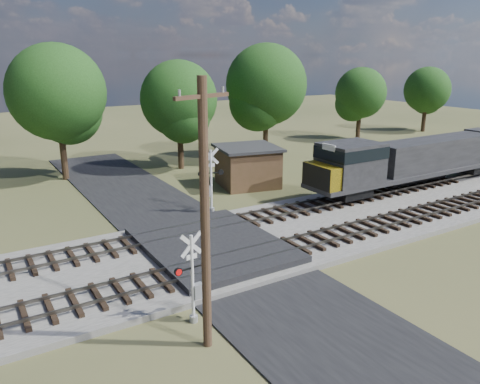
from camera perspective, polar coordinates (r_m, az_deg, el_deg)
ground at (r=26.14m, az=-2.97°, el=-7.64°), size 160.00×160.00×0.00m
ballast_bed at (r=32.04m, az=12.53°, el=-3.13°), size 140.00×10.00×0.30m
road at (r=26.12m, az=-2.97°, el=-7.56°), size 7.00×60.00×0.08m
crossing_panel at (r=26.42m, az=-3.50°, el=-6.64°), size 7.00×9.00×0.62m
track_near at (r=25.97m, az=5.27°, el=-6.86°), size 140.00×2.60×0.33m
track_far at (r=29.83m, az=-0.45°, el=-3.65°), size 140.00×2.60×0.33m
crossing_signal_near at (r=19.42m, az=-5.58°, el=-11.25°), size 1.60×0.36×3.96m
crossing_signal_far at (r=32.39m, az=-3.69°, el=0.71°), size 1.84×0.47×4.59m
utility_pole at (r=16.39m, az=-4.30°, el=-2.63°), size 2.36×0.90×10.00m
equipment_shed at (r=39.29m, az=0.92°, el=3.22°), size 5.81×5.81×3.35m
treeline at (r=46.68m, az=-5.37°, el=11.52°), size 82.38×10.83×11.86m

